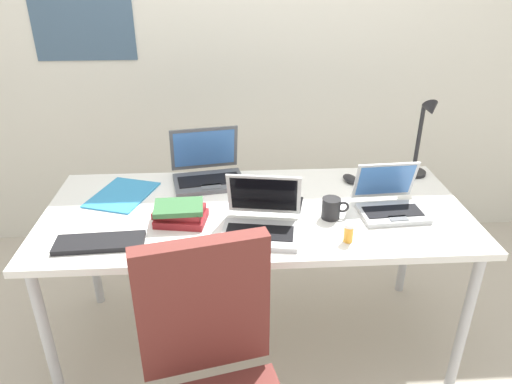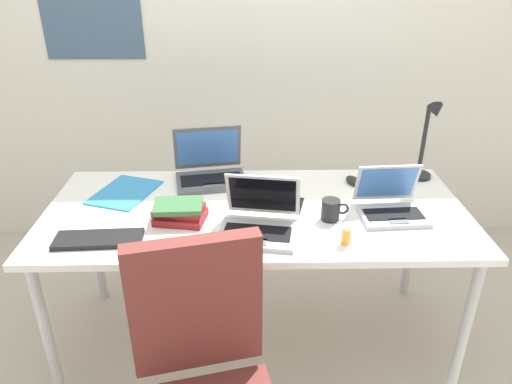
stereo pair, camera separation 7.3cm
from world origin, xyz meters
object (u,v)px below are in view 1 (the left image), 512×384
object	(u,v)px
laptop_front_left	(262,222)
pill_bottle	(349,232)
computer_mouse	(350,179)
coffee_mug	(332,208)
external_keyboard	(100,243)
book_stack	(180,213)
laptop_back_right	(208,171)
cell_phone	(295,205)
laptop_near_lamp	(390,203)
paper_folder_near_mouse	(122,195)
desk_lamp	(422,139)

from	to	relation	value
laptop_front_left	pill_bottle	xyz separation A→B (m)	(0.32, -0.09, -0.00)
computer_mouse	coffee_mug	size ratio (longest dim) A/B	0.85
external_keyboard	book_stack	world-z (taller)	book_stack
laptop_back_right	cell_phone	world-z (taller)	laptop_back_right
laptop_near_lamp	book_stack	distance (m)	0.88
computer_mouse	paper_folder_near_mouse	distance (m)	1.07
laptop_back_right	paper_folder_near_mouse	bearing A→B (deg)	-160.33
computer_mouse	pill_bottle	size ratio (longest dim) A/B	1.22
laptop_back_right	laptop_front_left	size ratio (longest dim) A/B	1.10
desk_lamp	laptop_back_right	distance (m)	1.03
pill_bottle	coffee_mug	xyz separation A→B (m)	(-0.03, 0.18, 0.00)
laptop_front_left	pill_bottle	size ratio (longest dim) A/B	4.25
laptop_near_lamp	coffee_mug	xyz separation A→B (m)	(-0.26, -0.04, 0.00)
external_keyboard	pill_bottle	world-z (taller)	pill_bottle
laptop_front_left	cell_phone	distance (m)	0.26
computer_mouse	coffee_mug	distance (m)	0.37
laptop_front_left	laptop_back_right	bearing A→B (deg)	114.95
book_stack	paper_folder_near_mouse	xyz separation A→B (m)	(-0.28, 0.25, -0.03)
laptop_back_right	cell_phone	size ratio (longest dim) A/B	2.71
external_keyboard	coffee_mug	world-z (taller)	coffee_mug
laptop_near_lamp	laptop_front_left	world-z (taller)	laptop_front_left
laptop_front_left	coffee_mug	bearing A→B (deg)	17.24
laptop_back_right	pill_bottle	size ratio (longest dim) A/B	4.66
pill_bottle	paper_folder_near_mouse	world-z (taller)	pill_bottle
paper_folder_near_mouse	external_keyboard	bearing A→B (deg)	-90.92
laptop_front_left	external_keyboard	bearing A→B (deg)	-174.34
cell_phone	paper_folder_near_mouse	world-z (taller)	cell_phone
desk_lamp	paper_folder_near_mouse	distance (m)	1.41
desk_lamp	external_keyboard	xyz separation A→B (m)	(-1.40, -0.52, -0.19)
desk_lamp	computer_mouse	bearing A→B (deg)	-173.16
laptop_front_left	paper_folder_near_mouse	distance (m)	0.70
desk_lamp	laptop_near_lamp	size ratio (longest dim) A/B	1.42
external_keyboard	book_stack	xyz separation A→B (m)	(0.29, 0.16, 0.03)
laptop_front_left	computer_mouse	size ratio (longest dim) A/B	3.50
pill_bottle	coffee_mug	distance (m)	0.19
laptop_front_left	computer_mouse	bearing A→B (deg)	42.93
pill_bottle	book_stack	distance (m)	0.68
computer_mouse	pill_bottle	distance (m)	0.53
laptop_front_left	cell_phone	bearing A→B (deg)	52.39
paper_folder_near_mouse	desk_lamp	bearing A→B (deg)	4.77
laptop_near_lamp	paper_folder_near_mouse	size ratio (longest dim) A/B	0.91
desk_lamp	book_stack	bearing A→B (deg)	-161.80
desk_lamp	laptop_near_lamp	distance (m)	0.44
laptop_back_right	external_keyboard	size ratio (longest dim) A/B	1.11
desk_lamp	paper_folder_near_mouse	xyz separation A→B (m)	(-1.40, -0.12, -0.19)
external_keyboard	paper_folder_near_mouse	bearing A→B (deg)	86.19
pill_bottle	coffee_mug	size ratio (longest dim) A/B	0.70
paper_folder_near_mouse	laptop_near_lamp	bearing A→B (deg)	-10.66
laptop_back_right	cell_phone	xyz separation A→B (m)	(0.38, -0.28, -0.04)
pill_bottle	paper_folder_near_mouse	bearing A→B (deg)	154.76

